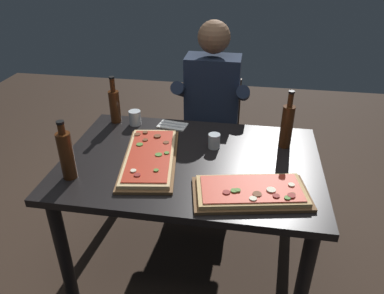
# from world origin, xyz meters

# --- Properties ---
(ground_plane) EXTENTS (6.40, 6.40, 0.00)m
(ground_plane) POSITION_xyz_m (0.00, 0.00, 0.00)
(ground_plane) COLOR #38281E
(dining_table) EXTENTS (1.40, 0.96, 0.74)m
(dining_table) POSITION_xyz_m (0.00, 0.00, 0.64)
(dining_table) COLOR black
(dining_table) RESTS_ON ground_plane
(pizza_rectangular_front) EXTENTS (0.59, 0.38, 0.05)m
(pizza_rectangular_front) POSITION_xyz_m (0.33, -0.27, 0.76)
(pizza_rectangular_front) COLOR brown
(pizza_rectangular_front) RESTS_ON dining_table
(pizza_rectangular_left) EXTENTS (0.37, 0.66, 0.05)m
(pizza_rectangular_left) POSITION_xyz_m (-0.22, -0.04, 0.76)
(pizza_rectangular_left) COLOR brown
(pizza_rectangular_left) RESTS_ON dining_table
(wine_bottle_dark) EXTENTS (0.07, 0.07, 0.31)m
(wine_bottle_dark) POSITION_xyz_m (-0.57, -0.27, 0.87)
(wine_bottle_dark) COLOR #47230F
(wine_bottle_dark) RESTS_ON dining_table
(oil_bottle_amber) EXTENTS (0.07, 0.07, 0.31)m
(oil_bottle_amber) POSITION_xyz_m (-0.56, 0.39, 0.86)
(oil_bottle_amber) COLOR #47230F
(oil_bottle_amber) RESTS_ON dining_table
(vinegar_bottle_green) EXTENTS (0.07, 0.07, 0.34)m
(vinegar_bottle_green) POSITION_xyz_m (0.51, 0.23, 0.88)
(vinegar_bottle_green) COLOR #47230F
(vinegar_bottle_green) RESTS_ON dining_table
(tumbler_near_camera) EXTENTS (0.07, 0.07, 0.09)m
(tumbler_near_camera) POSITION_xyz_m (0.11, 0.15, 0.78)
(tumbler_near_camera) COLOR silver
(tumbler_near_camera) RESTS_ON dining_table
(tumbler_far_side) EXTENTS (0.08, 0.08, 0.09)m
(tumbler_far_side) POSITION_xyz_m (-0.43, 0.37, 0.79)
(tumbler_far_side) COLOR silver
(tumbler_far_side) RESTS_ON dining_table
(napkin_cutlery_set) EXTENTS (0.19, 0.14, 0.01)m
(napkin_cutlery_set) POSITION_xyz_m (-0.18, 0.38, 0.74)
(napkin_cutlery_set) COLOR white
(napkin_cutlery_set) RESTS_ON dining_table
(diner_chair) EXTENTS (0.44, 0.44, 0.87)m
(diner_chair) POSITION_xyz_m (0.03, 0.86, 0.49)
(diner_chair) COLOR #3D2B1E
(diner_chair) RESTS_ON ground_plane
(seated_diner) EXTENTS (0.53, 0.41, 1.33)m
(seated_diner) POSITION_xyz_m (0.03, 0.74, 0.74)
(seated_diner) COLOR #23232D
(seated_diner) RESTS_ON ground_plane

